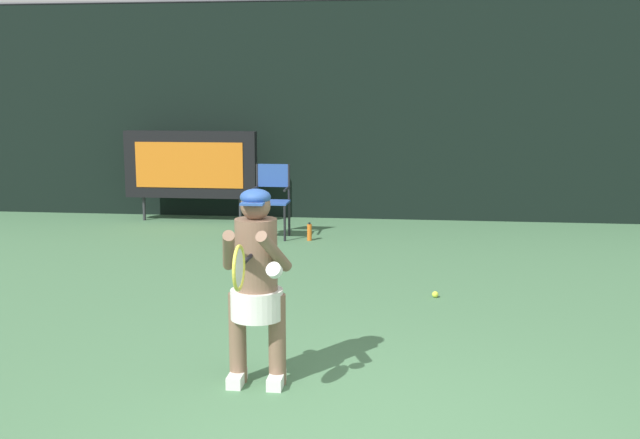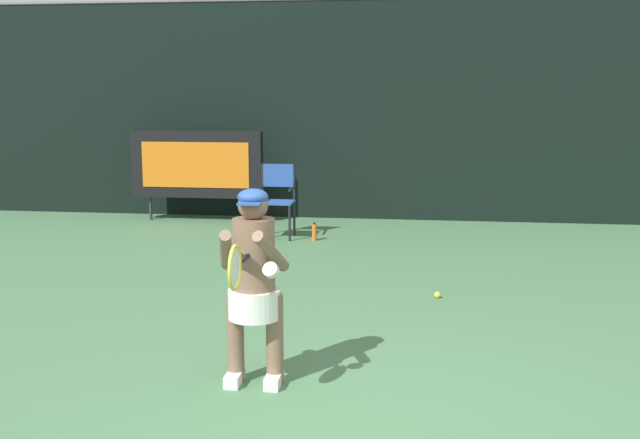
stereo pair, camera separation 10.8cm
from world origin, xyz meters
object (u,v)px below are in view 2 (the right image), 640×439
object	(u,v)px
water_bottle	(314,232)
tennis_player	(254,279)
tennis_racket	(236,267)
tennis_ball_loose	(437,295)
scoreboard	(197,164)
umpire_chair	(277,196)

from	to	relation	value
water_bottle	tennis_player	distance (m)	5.57
tennis_racket	tennis_ball_loose	world-z (taller)	tennis_racket
scoreboard	tennis_player	world-z (taller)	scoreboard
tennis_ball_loose	tennis_player	bearing A→B (deg)	-118.18
umpire_chair	tennis_racket	distance (m)	6.29
water_bottle	tennis_racket	size ratio (longest dim) A/B	0.44
scoreboard	tennis_ball_loose	xyz separation A→B (m)	(3.90, -4.34, -0.91)
water_bottle	tennis_player	xyz separation A→B (m)	(0.35, -5.52, 0.68)
umpire_chair	tennis_ball_loose	size ratio (longest dim) A/B	15.88
tennis_player	water_bottle	bearing A→B (deg)	93.61
tennis_ball_loose	water_bottle	bearing A→B (deg)	120.67
tennis_ball_loose	scoreboard	bearing A→B (deg)	132.00
scoreboard	tennis_ball_loose	bearing A→B (deg)	-48.00
water_bottle	tennis_racket	distance (m)	6.10
scoreboard	umpire_chair	size ratio (longest dim) A/B	2.04
umpire_chair	tennis_racket	xyz separation A→B (m)	(0.93, -6.21, 0.39)
umpire_chair	tennis_player	bearing A→B (deg)	-80.68
scoreboard	umpire_chair	xyz separation A→B (m)	(1.58, -1.22, -0.33)
tennis_racket	scoreboard	bearing A→B (deg)	109.38
water_bottle	tennis_ball_loose	distance (m)	3.41
umpire_chair	water_bottle	distance (m)	0.79
water_bottle	umpire_chair	bearing A→B (deg)	162.70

